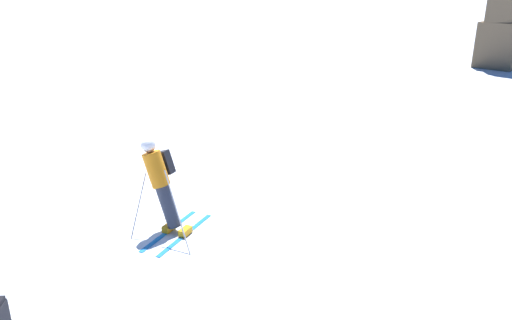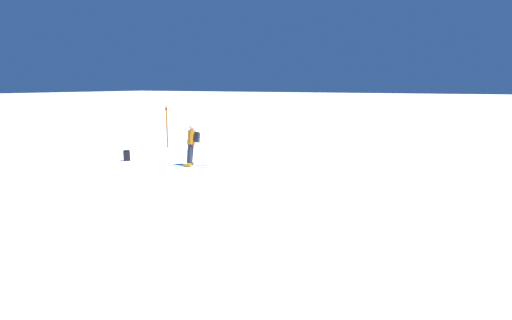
# 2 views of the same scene
# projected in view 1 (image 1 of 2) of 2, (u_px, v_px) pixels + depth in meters

# --- Properties ---
(ground_plane) EXTENTS (300.00, 300.00, 0.00)m
(ground_plane) POSITION_uv_depth(u_px,v_px,m) (131.00, 209.00, 10.20)
(ground_plane) COLOR white
(skier) EXTENTS (1.46, 1.79, 1.82)m
(skier) POSITION_uv_depth(u_px,v_px,m) (161.00, 180.00, 9.05)
(skier) COLOR #1E7AC6
(skier) RESTS_ON ground
(rock_pillar) EXTENTS (1.87, 1.64, 6.43)m
(rock_pillar) POSITION_uv_depth(u_px,v_px,m) (504.00, 13.00, 24.41)
(rock_pillar) COLOR brown
(rock_pillar) RESTS_ON ground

